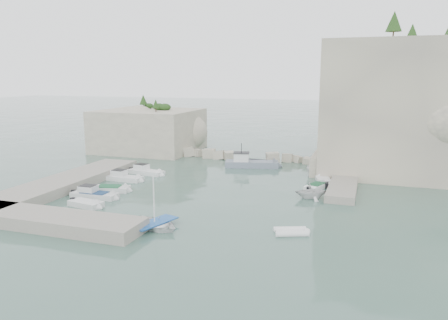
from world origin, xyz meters
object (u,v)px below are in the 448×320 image
(rowboat, at_px, (155,228))
(tender_east_b, at_px, (317,189))
(motorboat_b, at_px, (124,180))
(tender_east_d, at_px, (323,177))
(motorboat_c, at_px, (110,191))
(inflatable_dinghy, at_px, (291,234))
(motorboat_d, at_px, (95,198))
(tender_east_a, at_px, (311,198))
(motorboat_a, at_px, (146,174))
(work_boat, at_px, (252,167))
(motorboat_e, at_px, (86,206))
(tender_east_c, at_px, (324,184))

(rowboat, height_order, tender_east_b, rowboat)
(motorboat_b, height_order, tender_east_d, tender_east_d)
(motorboat_c, xyz_separation_m, tender_east_d, (21.91, 14.64, 0.00))
(motorboat_b, bearing_deg, inflatable_dinghy, -25.53)
(motorboat_d, xyz_separation_m, tender_east_a, (21.69, 7.12, 0.00))
(motorboat_a, distance_m, motorboat_c, 9.06)
(motorboat_a, bearing_deg, inflatable_dinghy, -26.48)
(work_boat, bearing_deg, tender_east_a, -66.91)
(motorboat_a, xyz_separation_m, motorboat_e, (1.37, -14.81, 0.00))
(rowboat, height_order, inflatable_dinghy, rowboat)
(inflatable_dinghy, bearing_deg, rowboat, 170.56)
(inflatable_dinghy, relative_size, tender_east_c, 0.62)
(tender_east_a, distance_m, work_boat, 16.94)
(work_boat, bearing_deg, motorboat_a, -156.87)
(motorboat_e, bearing_deg, motorboat_d, 119.72)
(motorboat_c, bearing_deg, motorboat_b, 90.39)
(motorboat_b, relative_size, tender_east_a, 1.53)
(motorboat_d, bearing_deg, rowboat, -32.66)
(tender_east_a, xyz_separation_m, tender_east_c, (0.62, 6.88, 0.00))
(motorboat_c, xyz_separation_m, tender_east_a, (21.72, 4.32, 0.00))
(motorboat_c, distance_m, rowboat, 13.89)
(inflatable_dinghy, relative_size, tender_east_a, 0.86)
(motorboat_c, distance_m, inflatable_dinghy, 22.66)
(motorboat_e, height_order, tender_east_c, same)
(motorboat_b, xyz_separation_m, work_boat, (12.79, 12.88, 0.00))
(tender_east_c, bearing_deg, rowboat, 136.05)
(motorboat_e, xyz_separation_m, rowboat, (9.35, -3.44, 0.00))
(motorboat_a, distance_m, tender_east_c, 22.75)
(tender_east_c, distance_m, tender_east_d, 3.46)
(tender_east_b, bearing_deg, motorboat_b, 118.20)
(motorboat_b, distance_m, rowboat, 18.35)
(motorboat_c, relative_size, work_boat, 0.61)
(tender_east_b, relative_size, tender_east_c, 0.87)
(motorboat_c, bearing_deg, work_boat, 44.40)
(tender_east_a, bearing_deg, tender_east_c, -28.66)
(motorboat_e, distance_m, tender_east_b, 25.18)
(motorboat_b, height_order, tender_east_b, motorboat_b)
(motorboat_c, bearing_deg, motorboat_e, -92.15)
(motorboat_a, bearing_deg, tender_east_c, 15.02)
(motorboat_b, xyz_separation_m, tender_east_c, (23.51, 6.16, 0.00))
(inflatable_dinghy, height_order, tender_east_a, tender_east_a)
(tender_east_d, relative_size, work_boat, 0.54)
(motorboat_a, height_order, tender_east_d, tender_east_d)
(motorboat_c, bearing_deg, motorboat_a, 79.30)
(motorboat_e, bearing_deg, motorboat_b, 111.98)
(motorboat_b, bearing_deg, tender_east_d, 24.73)
(motorboat_b, distance_m, tender_east_d, 25.00)
(inflatable_dinghy, bearing_deg, tender_east_c, 66.55)
(motorboat_e, xyz_separation_m, tender_east_c, (21.28, 16.96, 0.00))
(motorboat_b, distance_m, motorboat_d, 7.93)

